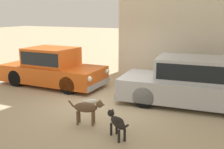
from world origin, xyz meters
TOP-DOWN VIEW (x-y plane):
  - ground_plane at (0.00, 0.00)m, footprint 80.00×80.00m
  - parked_sedan_nearest at (-2.90, 1.02)m, footprint 4.31×1.78m
  - parked_sedan_second at (2.55, 0.93)m, footprint 4.78×2.16m
  - stray_dog_spotted at (0.35, -1.82)m, footprint 0.97×0.39m
  - stray_dog_tan at (1.36, -2.21)m, footprint 0.82×0.71m
  - stray_cat at (-0.40, -0.37)m, footprint 0.54×0.51m

SIDE VIEW (x-z plane):
  - ground_plane at x=0.00m, z-range 0.00..0.00m
  - stray_cat at x=-0.40m, z-range 0.00..0.16m
  - stray_dog_tan at x=1.36m, z-range 0.09..0.69m
  - stray_dog_spotted at x=0.35m, z-range 0.11..0.80m
  - parked_sedan_nearest at x=-2.90m, z-range -0.02..1.50m
  - parked_sedan_second at x=2.55m, z-range -0.02..1.51m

